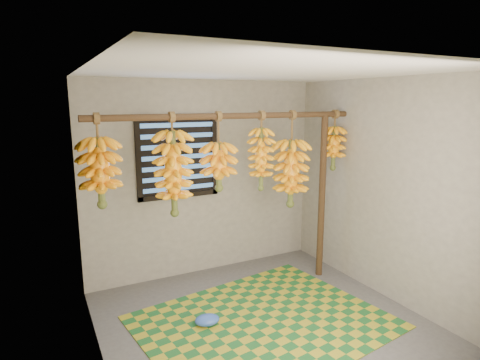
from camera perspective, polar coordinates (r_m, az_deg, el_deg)
floor at (r=4.18m, az=3.69°, el=-19.93°), size 3.00×3.00×0.01m
ceiling at (r=3.59m, az=4.18°, el=15.20°), size 3.00×3.00×0.01m
wall_back at (r=5.02m, az=-5.01°, el=0.19°), size 3.00×0.01×2.40m
wall_left at (r=3.22m, az=-19.83°, el=-6.69°), size 0.01×3.00×2.40m
wall_right at (r=4.65m, az=20.02°, el=-1.33°), size 0.01×3.00×2.40m
window at (r=4.82m, az=-8.80°, el=3.27°), size 1.00×0.04×1.00m
hanging_pole at (r=4.19m, az=-0.95°, el=9.10°), size 3.00×0.06×0.06m
support_post at (r=4.98m, az=11.56°, el=-2.43°), size 0.08×0.08×2.00m
woven_mat at (r=4.21m, az=3.38°, el=-19.50°), size 2.53×2.14×0.01m
plastic_bag at (r=4.14m, az=-4.70°, el=-19.22°), size 0.27×0.21×0.10m
banana_bunch_a at (r=3.84m, az=-19.27°, el=1.01°), size 0.34×0.34×0.85m
banana_bunch_b at (r=4.00m, az=-9.44°, el=0.91°), size 0.36×0.36×1.02m
banana_bunch_c at (r=4.17m, az=-3.03°, el=1.94°), size 0.35×0.35×0.82m
banana_bunch_d at (r=4.40m, az=3.01°, el=3.00°), size 0.28×0.28×0.87m
banana_bunch_e at (r=4.64m, az=7.25°, el=0.95°), size 0.40×0.40×1.10m
banana_bunch_f at (r=4.97m, az=13.18°, el=4.48°), size 0.27×0.27×0.72m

